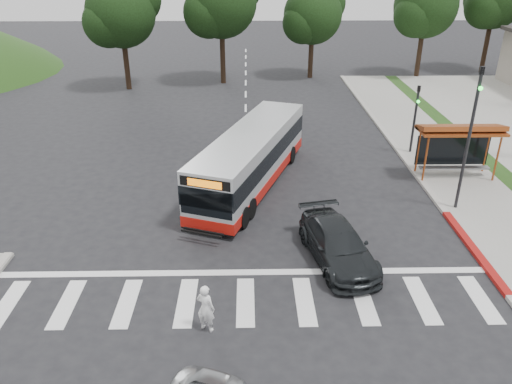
{
  "coord_description": "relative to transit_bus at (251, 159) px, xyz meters",
  "views": [
    {
      "loc": [
        0.11,
        -18.54,
        10.69
      ],
      "look_at": [
        0.45,
        0.2,
        1.6
      ],
      "focal_mm": 35.0,
      "sensor_mm": 36.0,
      "label": 1
    }
  ],
  "objects": [
    {
      "name": "pedestrian",
      "position": [
        -1.5,
        -10.66,
        -0.58
      ],
      "size": [
        0.71,
        0.61,
        1.65
      ],
      "primitive_type": "imported",
      "rotation": [
        0.0,
        0.0,
        2.7
      ],
      "color": "white",
      "rests_on": "ground"
    },
    {
      "name": "traffic_signal_ne_short",
      "position": [
        9.31,
        4.17,
        1.07
      ],
      "size": [
        0.18,
        0.37,
        4.0
      ],
      "color": "black",
      "rests_on": "ground"
    },
    {
      "name": "tree_north_c",
      "position": [
        -10.21,
        19.74,
        4.88
      ],
      "size": [
        6.16,
        5.74,
        9.3
      ],
      "color": "black",
      "rests_on": "ground"
    },
    {
      "name": "bus_shelter",
      "position": [
        10.51,
        0.78,
        0.94
      ],
      "size": [
        4.2,
        1.6,
        2.86
      ],
      "color": "#923F18",
      "rests_on": "sidewalk_east"
    },
    {
      "name": "curb_east_red",
      "position": [
        8.71,
        -6.32,
        -1.33
      ],
      "size": [
        0.32,
        6.0,
        0.15
      ],
      "primitive_type": "cube",
      "color": "maroon",
      "rests_on": "ground"
    },
    {
      "name": "tree_ne_a",
      "position": [
        15.79,
        23.74,
        4.98
      ],
      "size": [
        6.16,
        5.74,
        9.3
      ],
      "color": "black",
      "rests_on": "parking_lot"
    },
    {
      "name": "tree_north_a",
      "position": [
        -2.21,
        21.75,
        5.51
      ],
      "size": [
        6.6,
        6.15,
        10.17
      ],
      "color": "black",
      "rests_on": "ground"
    },
    {
      "name": "tree_north_b",
      "position": [
        5.78,
        23.74,
        4.25
      ],
      "size": [
        5.72,
        5.33,
        8.43
      ],
      "color": "black",
      "rests_on": "ground"
    },
    {
      "name": "dark_sedan",
      "position": [
        3.2,
        -6.87,
        -0.71
      ],
      "size": [
        2.93,
        5.15,
        1.41
      ],
      "primitive_type": "imported",
      "rotation": [
        0.0,
        0.0,
        0.21
      ],
      "color": "black",
      "rests_on": "ground"
    },
    {
      "name": "traffic_signal_ne_tall",
      "position": [
        9.31,
        -2.83,
        2.47
      ],
      "size": [
        0.18,
        0.37,
        6.5
      ],
      "color": "black",
      "rests_on": "ground"
    },
    {
      "name": "sidewalk_east",
      "position": [
        10.71,
        3.68,
        -1.35
      ],
      "size": [
        4.0,
        40.0,
        0.12
      ],
      "primitive_type": "cube",
      "color": "gray",
      "rests_on": "ground"
    },
    {
      "name": "crosswalk_ladder",
      "position": [
        -0.29,
        -9.32,
        -1.4
      ],
      "size": [
        18.0,
        2.6,
        0.01
      ],
      "primitive_type": "cube",
      "color": "silver",
      "rests_on": "ground"
    },
    {
      "name": "ground",
      "position": [
        -0.29,
        -4.32,
        -1.41
      ],
      "size": [
        140.0,
        140.0,
        0.0
      ],
      "primitive_type": "plane",
      "color": "black",
      "rests_on": "ground"
    },
    {
      "name": "curb_east",
      "position": [
        8.71,
        3.68,
        -1.33
      ],
      "size": [
        0.3,
        40.0,
        0.15
      ],
      "primitive_type": "cube",
      "color": "#9E9991",
      "rests_on": "ground"
    },
    {
      "name": "transit_bus",
      "position": [
        0.0,
        0.0,
        0.0
      ],
      "size": [
        5.95,
        11.06,
        2.82
      ],
      "primitive_type": null,
      "rotation": [
        0.0,
        0.0,
        -0.35
      ],
      "color": "silver",
      "rests_on": "ground"
    }
  ]
}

